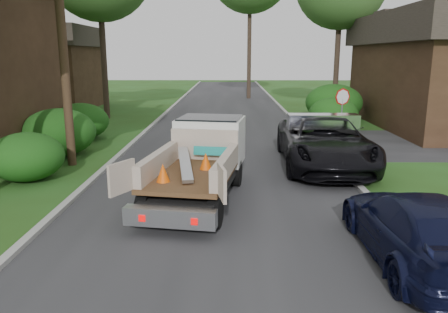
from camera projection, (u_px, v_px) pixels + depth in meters
name	position (u px, v px, depth m)	size (l,w,h in m)	color
ground	(221.00, 214.00, 10.95)	(120.00, 120.00, 0.00)	#264513
road	(225.00, 139.00, 20.68)	(8.00, 90.00, 0.02)	#28282B
curb_left	(139.00, 138.00, 20.72)	(0.20, 90.00, 0.12)	#9E9E99
curb_right	(311.00, 138.00, 20.62)	(0.20, 90.00, 0.12)	#9E9E99
stop_sign	(342.00, 104.00, 19.25)	(0.71, 0.32, 2.48)	slate
utility_pole	(61.00, 16.00, 14.69)	(2.42, 1.25, 10.00)	#382619
house_left_far	(42.00, 67.00, 31.83)	(7.56, 7.56, 6.00)	#362216
hedge_left_a	(26.00, 157.00, 13.76)	(2.34, 2.34, 1.53)	#183C0D
hedge_left_b	(59.00, 132.00, 17.14)	(2.86, 2.86, 1.87)	#183C0D
hedge_left_c	(81.00, 121.00, 20.57)	(2.60, 2.60, 1.70)	#183C0D
hedge_right_a	(333.00, 113.00, 23.35)	(2.60, 2.60, 1.70)	#183C0D
hedge_right_b	(334.00, 103.00, 26.20)	(3.38, 3.38, 2.21)	#183C0D
flatbed_truck	(204.00, 154.00, 12.49)	(3.09, 5.72, 2.06)	black
black_pickup	(324.00, 142.00, 15.50)	(2.95, 6.40, 1.78)	black
navy_suv	(417.00, 228.00, 8.31)	(1.92, 4.71, 1.37)	black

